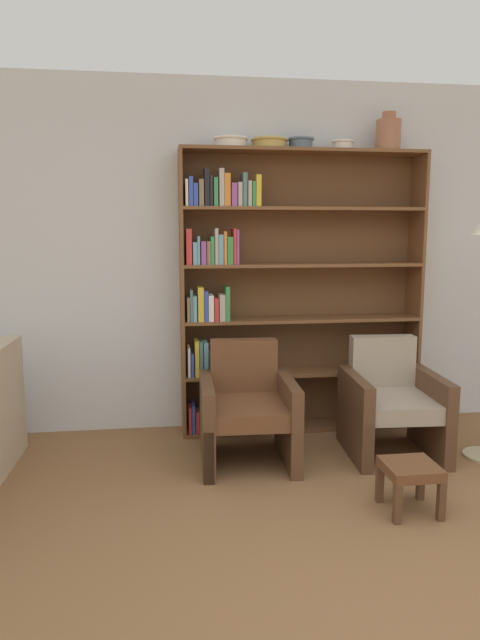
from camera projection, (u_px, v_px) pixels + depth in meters
name	position (u px, v px, depth m)	size (l,w,h in m)	color
ground_plane	(423.00, 637.00, 2.25)	(24.00, 24.00, 0.00)	brown
wall_back	(285.00, 257.00, 4.62)	(12.00, 0.06, 2.75)	silver
bookshelf	(278.00, 293.00, 4.48)	(1.90, 0.30, 2.20)	brown
bowl_stoneware	(231.00, 142.00, 4.24)	(0.26, 0.26, 0.08)	silver
bowl_slate	(270.00, 143.00, 4.28)	(0.28, 0.28, 0.08)	tan
bowl_brass	(301.00, 143.00, 4.31)	(0.20, 0.20, 0.09)	slate
bowl_copper	(343.00, 145.00, 4.35)	(0.17, 0.17, 0.07)	silver
vase_tall	(388.00, 134.00, 4.39)	(0.19, 0.19, 0.29)	#A36647
armchair_leather	(247.00, 409.00, 3.95)	(0.66, 0.70, 0.81)	brown
armchair_cushioned	(391.00, 403.00, 4.09)	(0.68, 0.72, 0.81)	brown
footstool	(410.00, 474.00, 3.24)	(0.30, 0.30, 0.28)	brown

